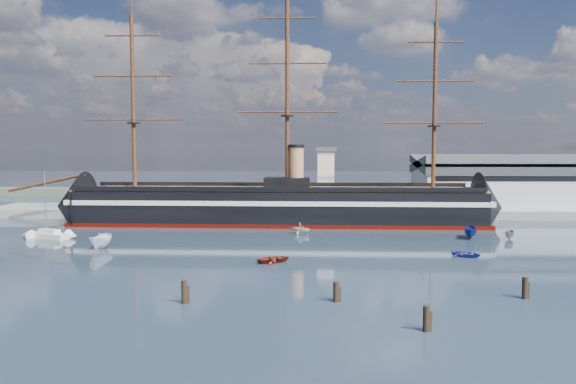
{
  "coord_description": "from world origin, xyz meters",
  "views": [
    {
      "loc": [
        -1.97,
        -63.58,
        16.77
      ],
      "look_at": [
        -4.99,
        35.0,
        9.0
      ],
      "focal_mm": 35.0,
      "sensor_mm": 36.0,
      "label": 1
    }
  ],
  "objects": [
    {
      "name": "ground",
      "position": [
        0.0,
        40.0,
        0.0
      ],
      "size": [
        600.0,
        600.0,
        0.0
      ],
      "primitive_type": "plane",
      "color": "#19222C",
      "rests_on": "ground"
    },
    {
      "name": "quay",
      "position": [
        10.0,
        76.0,
        0.0
      ],
      "size": [
        180.0,
        18.0,
        2.0
      ],
      "primitive_type": "cube",
      "color": "slate",
      "rests_on": "ground"
    },
    {
      "name": "warehouse",
      "position": [
        58.0,
        80.0,
        7.98
      ],
      "size": [
        63.0,
        21.0,
        11.6
      ],
      "color": "#B7BABC",
      "rests_on": "ground"
    },
    {
      "name": "quay_tower",
      "position": [
        3.0,
        73.0,
        9.75
      ],
      "size": [
        5.0,
        5.0,
        15.0
      ],
      "color": "silver",
      "rests_on": "ground"
    },
    {
      "name": "warship",
      "position": [
        -9.65,
        60.0,
        4.04
      ],
      "size": [
        113.06,
        18.35,
        53.94
      ],
      "rotation": [
        0.0,
        0.0,
        -0.02
      ],
      "color": "black",
      "rests_on": "ground"
    },
    {
      "name": "sailboat",
      "position": [
        -49.43,
        38.02,
        0.79
      ],
      "size": [
        8.05,
        5.21,
        12.46
      ],
      "rotation": [
        0.0,
        0.0,
        -0.41
      ],
      "color": "silver",
      "rests_on": "ground"
    },
    {
      "name": "motorboat_a",
      "position": [
        -35.69,
        27.09,
        0.0
      ],
      "size": [
        7.75,
        2.98,
        3.08
      ],
      "primitive_type": "imported",
      "rotation": [
        0.0,
        0.0,
        -0.02
      ],
      "color": "white",
      "rests_on": "ground"
    },
    {
      "name": "motorboat_b",
      "position": [
        -6.44,
        17.57,
        0.0
      ],
      "size": [
        2.64,
        3.33,
        1.46
      ],
      "primitive_type": "imported",
      "rotation": [
        0.0,
        0.0,
        2.09
      ],
      "color": "maroon",
      "rests_on": "ground"
    },
    {
      "name": "motorboat_c",
      "position": [
        35.71,
        39.93,
        0.0
      ],
      "size": [
        5.21,
        3.68,
        1.96
      ],
      "primitive_type": "imported",
      "rotation": [
        0.0,
        0.0,
        -0.43
      ],
      "color": "gray",
      "rests_on": "ground"
    },
    {
      "name": "motorboat_d",
      "position": [
        -2.77,
        45.02,
        0.0
      ],
      "size": [
        6.14,
        7.1,
        2.44
      ],
      "primitive_type": "imported",
      "rotation": [
        0.0,
        0.0,
        0.97
      ],
      "color": "beige",
      "rests_on": "ground"
    },
    {
      "name": "motorboat_e",
      "position": [
        22.96,
        22.68,
        0.0
      ],
      "size": [
        2.47,
        2.89,
        1.28
      ],
      "primitive_type": "imported",
      "rotation": [
        0.0,
        0.0,
        0.96
      ],
      "color": "navy",
      "rests_on": "ground"
    },
    {
      "name": "motorboat_f",
      "position": [
        28.74,
        40.38,
        0.0
      ],
      "size": [
        7.19,
        4.2,
        2.71
      ],
      "primitive_type": "imported",
      "rotation": [
        0.0,
        0.0,
        -0.27
      ],
      "color": "navy",
      "rests_on": "ground"
    },
    {
      "name": "piling_near_left",
      "position": [
        -14.99,
        -4.53,
        0.0
      ],
      "size": [
        0.64,
        0.64,
        3.22
      ],
      "primitive_type": "cylinder",
      "color": "black",
      "rests_on": "ground"
    },
    {
      "name": "piling_near_mid",
      "position": [
        9.13,
        -13.07,
        0.0
      ],
      "size": [
        0.64,
        0.64,
        3.1
      ],
      "primitive_type": "cylinder",
      "color": "black",
      "rests_on": "ground"
    },
    {
      "name": "piling_near_right",
      "position": [
        22.51,
        -1.49,
        0.0
      ],
      "size": [
        0.64,
        0.64,
        3.16
      ],
      "primitive_type": "cylinder",
      "color": "black",
      "rests_on": "ground"
    },
    {
      "name": "piling_extra",
      "position": [
        1.43,
        -3.36,
        0.0
      ],
      "size": [
        0.64,
        0.64,
        2.9
      ],
      "primitive_type": "cylinder",
      "color": "black",
      "rests_on": "ground"
    }
  ]
}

